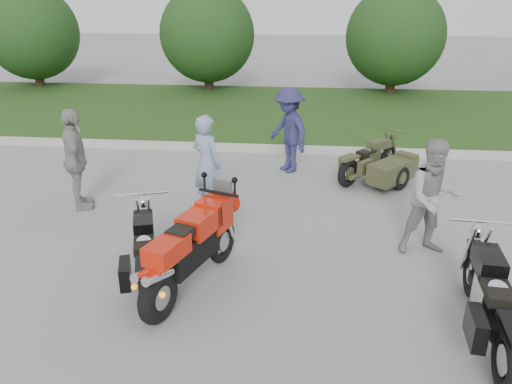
# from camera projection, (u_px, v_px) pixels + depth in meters

# --- Properties ---
(ground) EXTENTS (80.00, 80.00, 0.00)m
(ground) POSITION_uv_depth(u_px,v_px,m) (240.00, 279.00, 7.08)
(ground) COLOR gray
(ground) RESTS_ON ground
(curb) EXTENTS (60.00, 0.30, 0.15)m
(curb) POSITION_uv_depth(u_px,v_px,m) (271.00, 149.00, 12.57)
(curb) COLOR #B7B5AC
(curb) RESTS_ON ground
(grass_strip) EXTENTS (60.00, 8.00, 0.14)m
(grass_strip) POSITION_uv_depth(u_px,v_px,m) (280.00, 111.00, 16.39)
(grass_strip) COLOR #33541C
(grass_strip) RESTS_ON ground
(tree_far_left) EXTENTS (3.60, 3.60, 4.00)m
(tree_far_left) POSITION_uv_depth(u_px,v_px,m) (32.00, 33.00, 19.60)
(tree_far_left) COLOR #3F2B1C
(tree_far_left) RESTS_ON ground
(tree_mid_left) EXTENTS (3.60, 3.60, 4.00)m
(tree_mid_left) POSITION_uv_depth(u_px,v_px,m) (207.00, 34.00, 18.95)
(tree_mid_left) COLOR #3F2B1C
(tree_mid_left) RESTS_ON ground
(tree_mid_right) EXTENTS (3.60, 3.60, 4.00)m
(tree_mid_right) POSITION_uv_depth(u_px,v_px,m) (395.00, 36.00, 18.30)
(tree_mid_right) COLOR #3F2B1C
(tree_mid_right) RESTS_ON ground
(sportbike_red) EXTENTS (0.96, 2.23, 1.09)m
(sportbike_red) POSITION_uv_depth(u_px,v_px,m) (190.00, 248.00, 6.60)
(sportbike_red) COLOR black
(sportbike_red) RESTS_ON ground
(cruiser_left) EXTENTS (0.86, 2.17, 0.86)m
(cruiser_left) POSITION_uv_depth(u_px,v_px,m) (146.00, 256.00, 6.81)
(cruiser_left) COLOR black
(cruiser_left) RESTS_ON ground
(cruiser_right) EXTENTS (0.48, 2.43, 0.94)m
(cruiser_right) POSITION_uv_depth(u_px,v_px,m) (493.00, 307.00, 5.67)
(cruiser_right) COLOR black
(cruiser_right) RESTS_ON ground
(cruiser_sidecar) EXTENTS (1.73, 1.90, 0.80)m
(cruiser_sidecar) POSITION_uv_depth(u_px,v_px,m) (382.00, 167.00, 10.40)
(cruiser_sidecar) COLOR black
(cruiser_sidecar) RESTS_ON ground
(person_stripe) EXTENTS (0.78, 0.73, 1.80)m
(person_stripe) POSITION_uv_depth(u_px,v_px,m) (207.00, 164.00, 8.98)
(person_stripe) COLOR #8696B6
(person_stripe) RESTS_ON ground
(person_grey) EXTENTS (1.00, 0.84, 1.82)m
(person_grey) POSITION_uv_depth(u_px,v_px,m) (434.00, 198.00, 7.49)
(person_grey) COLOR #959691
(person_grey) RESTS_ON ground
(person_denim) EXTENTS (1.28, 1.39, 1.88)m
(person_denim) POSITION_uv_depth(u_px,v_px,m) (289.00, 130.00, 10.94)
(person_denim) COLOR navy
(person_denim) RESTS_ON ground
(person_back) EXTENTS (0.85, 1.19, 1.88)m
(person_back) POSITION_uv_depth(u_px,v_px,m) (76.00, 160.00, 9.05)
(person_back) COLOR #9B9B95
(person_back) RESTS_ON ground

